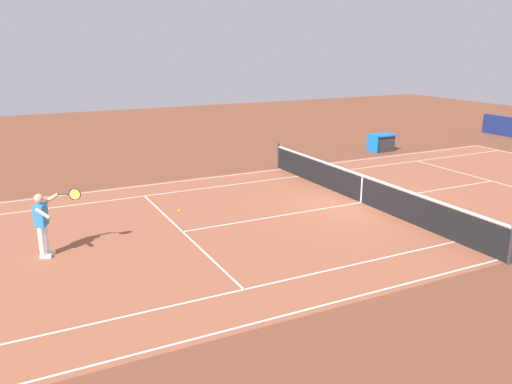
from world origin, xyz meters
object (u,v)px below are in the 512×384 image
Objects in this scene: tennis_player_near at (43,221)px; equipment_cart_tarped at (381,143)px; tennis_net at (362,189)px; tennis_ball at (179,211)px.

tennis_player_near is 1.36× the size of equipment_cart_tarped.
tennis_ball is at bearing -17.37° from tennis_net.
tennis_net is 6.18m from tennis_ball.
tennis_net is at bearing 162.63° from tennis_ball.
tennis_player_near is 25.71× the size of tennis_ball.
tennis_player_near is at bearing 0.71° from tennis_net.
tennis_player_near reaches higher than tennis_net.
tennis_net is 9.29m from equipment_cart_tarped.
tennis_net is 6.89× the size of tennis_player_near.
equipment_cart_tarped is (-16.50, -6.83, -0.49)m from tennis_player_near.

